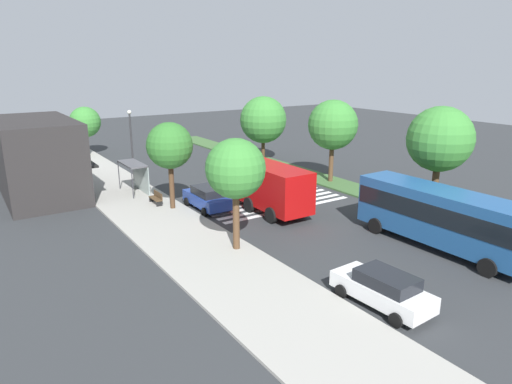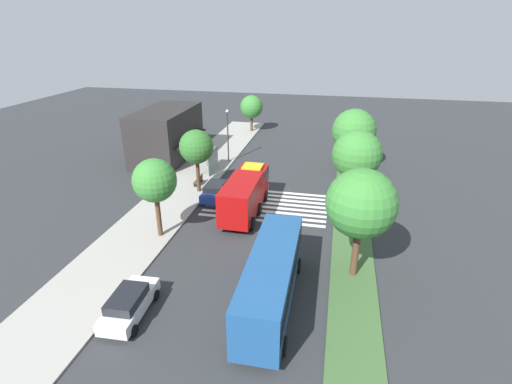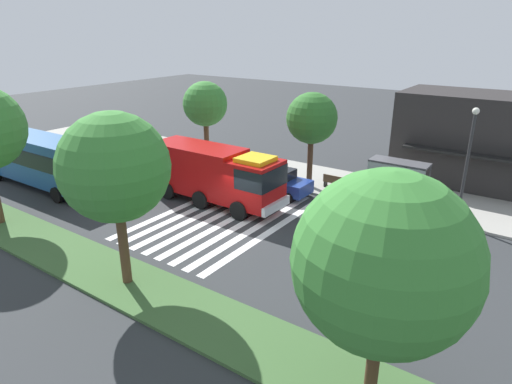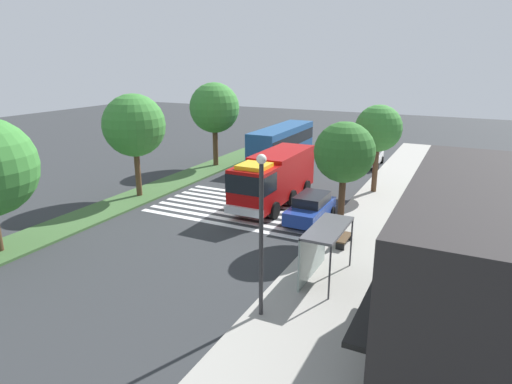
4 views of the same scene
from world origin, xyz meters
TOP-DOWN VIEW (x-y plane):
  - ground_plane at (0.00, 0.00)m, footprint 120.00×120.00m
  - sidewalk at (0.00, 9.05)m, footprint 60.00×5.59m
  - median_strip at (0.00, -7.75)m, footprint 60.00×3.00m
  - crosswalk at (-1.02, 0.00)m, footprint 6.75×11.26m
  - fire_truck at (-2.74, 1.60)m, footprint 8.98×2.92m
  - parked_car_west at (-17.40, 5.05)m, footprint 4.69×2.24m
  - parked_car_mid at (-0.72, 5.06)m, footprint 4.46×2.12m
  - transit_bus at (-14.70, -2.81)m, footprint 10.52×2.92m
  - bus_stop_shelter at (6.15, 7.88)m, footprint 3.50×1.40m
  - bench_near_shelter at (2.15, 7.86)m, footprint 1.60×0.50m
  - street_lamp at (10.06, 6.85)m, footprint 0.36×0.36m
  - storefront_building at (9.78, 14.60)m, footprint 11.06×6.33m
  - sidewalk_tree_far_west at (-8.52, 7.25)m, footprint 3.35×3.35m
  - sidewalk_tree_west at (0.52, 7.25)m, footprint 3.31×3.31m
  - sidewalk_tree_center at (24.76, 7.25)m, footprint 3.46×3.46m
  - median_tree_far_west at (-10.66, -7.75)m, footprint 4.48×4.48m
  - median_tree_west at (-0.03, -7.75)m, footprint 4.34×4.34m
  - median_tree_center at (10.70, -7.75)m, footprint 4.94×4.94m

SIDE VIEW (x-z plane):
  - ground_plane at x=0.00m, z-range 0.00..0.00m
  - crosswalk at x=-1.02m, z-range 0.00..0.01m
  - sidewalk at x=0.00m, z-range 0.00..0.14m
  - median_strip at x=0.00m, z-range 0.00..0.14m
  - bench_near_shelter at x=2.15m, z-range 0.14..1.04m
  - parked_car_west at x=-17.40m, z-range 0.03..1.66m
  - parked_car_mid at x=-0.72m, z-range 0.03..1.73m
  - bus_stop_shelter at x=6.15m, z-range 0.66..3.12m
  - fire_truck at x=-2.74m, z-range 0.24..3.69m
  - transit_bus at x=-14.70m, z-range 0.33..3.79m
  - storefront_building at x=9.78m, z-range 0.00..6.18m
  - sidewalk_tree_center at x=24.76m, z-range 1.11..6.58m
  - street_lamp at x=10.06m, z-range 0.70..6.99m
  - median_tree_center at x=10.70m, z-range 1.10..7.96m
  - sidewalk_tree_west at x=0.52m, z-range 1.59..7.88m
  - sidewalk_tree_far_west at x=-8.52m, z-range 1.61..7.99m
  - median_tree_west at x=-0.03m, z-range 1.56..8.79m
  - median_tree_far_west at x=-10.66m, z-range 1.62..9.13m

